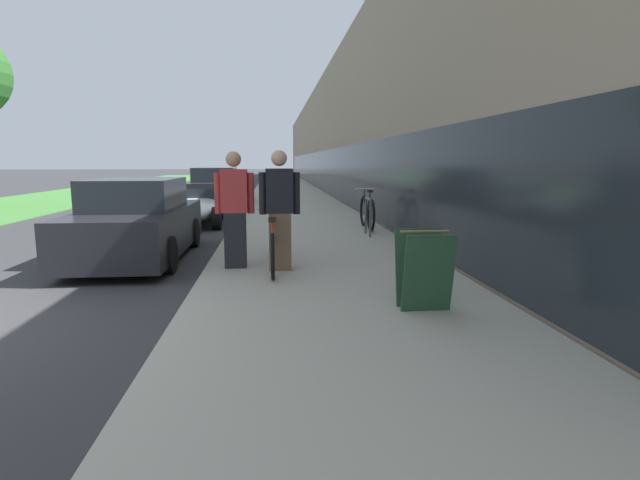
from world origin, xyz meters
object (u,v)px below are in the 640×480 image
at_px(tandem_bicycle, 273,243).
at_px(bike_rack_hoop, 368,213).
at_px(sandwich_board_sign, 424,270).
at_px(vintage_roadster_curbside, 192,210).
at_px(parked_sedan_curbside, 138,223).
at_px(parked_sedan_far, 215,188).
at_px(cruiser_bike_nearest, 367,212).
at_px(person_bystander, 235,210).
at_px(person_rider, 280,211).

height_order(tandem_bicycle, bike_rack_hoop, bike_rack_hoop).
distance_m(sandwich_board_sign, vintage_roadster_curbside, 9.88).
height_order(sandwich_board_sign, vintage_roadster_curbside, sandwich_board_sign).
distance_m(parked_sedan_curbside, parked_sedan_far, 11.34).
distance_m(cruiser_bike_nearest, parked_sedan_far, 9.70).
xyz_separation_m(person_bystander, parked_sedan_far, (-1.74, 12.79, -0.33)).
distance_m(cruiser_bike_nearest, parked_sedan_curbside, 5.54).
bearing_deg(sandwich_board_sign, person_bystander, 132.75).
height_order(person_bystander, vintage_roadster_curbside, person_bystander).
distance_m(tandem_bicycle, parked_sedan_curbside, 2.79).
xyz_separation_m(tandem_bicycle, sandwich_board_sign, (1.69, -2.57, 0.09)).
relative_size(tandem_bicycle, person_rider, 1.47).
bearing_deg(parked_sedan_curbside, sandwich_board_sign, -43.39).
bearing_deg(parked_sedan_far, person_bystander, -82.27).
bearing_deg(sandwich_board_sign, parked_sedan_far, 104.73).
xyz_separation_m(person_rider, parked_sedan_far, (-2.43, 13.03, -0.34)).
height_order(cruiser_bike_nearest, parked_sedan_curbside, parked_sedan_curbside).
height_order(vintage_roadster_curbside, parked_sedan_far, parked_sedan_far).
bearing_deg(person_rider, vintage_roadster_curbside, 109.26).
bearing_deg(person_bystander, parked_sedan_far, 97.73).
bearing_deg(parked_sedan_curbside, cruiser_bike_nearest, 30.70).
xyz_separation_m(bike_rack_hoop, parked_sedan_curbside, (-4.57, -1.74, 0.04)).
bearing_deg(parked_sedan_far, sandwich_board_sign, -75.27).
distance_m(person_rider, vintage_roadster_curbside, 7.26).
bearing_deg(sandwich_board_sign, person_rider, 125.42).
bearing_deg(cruiser_bike_nearest, person_bystander, -124.20).
xyz_separation_m(person_bystander, sandwich_board_sign, (2.27, -2.46, -0.46)).
distance_m(bike_rack_hoop, parked_sedan_curbside, 4.89).
distance_m(person_bystander, parked_sedan_curbside, 2.38).
bearing_deg(vintage_roadster_curbside, parked_sedan_far, 90.40).
relative_size(person_bystander, parked_sedan_curbside, 0.43).
bearing_deg(cruiser_bike_nearest, sandwich_board_sign, -95.35).
xyz_separation_m(parked_sedan_curbside, vintage_roadster_curbside, (0.17, 5.14, -0.26)).
relative_size(sandwich_board_sign, vintage_roadster_curbside, 0.21).
bearing_deg(sandwich_board_sign, tandem_bicycle, 123.42).
relative_size(person_rider, parked_sedan_far, 0.45).
height_order(sandwich_board_sign, parked_sedan_curbside, parked_sedan_curbside).
bearing_deg(parked_sedan_far, cruiser_bike_nearest, -61.42).
xyz_separation_m(tandem_bicycle, vintage_roadster_curbside, (-2.27, 6.48, -0.07)).
relative_size(person_rider, person_bystander, 1.01).
height_order(bike_rack_hoop, parked_sedan_far, parked_sedan_far).
xyz_separation_m(person_rider, parked_sedan_curbside, (-2.55, 1.69, -0.36)).
bearing_deg(tandem_bicycle, person_rider, -71.65).
relative_size(parked_sedan_curbside, parked_sedan_far, 1.05).
bearing_deg(person_bystander, vintage_roadster_curbside, 104.40).
xyz_separation_m(tandem_bicycle, parked_sedan_curbside, (-2.44, 1.34, 0.19)).
bearing_deg(person_rider, bike_rack_hoop, 59.41).
height_order(parked_sedan_curbside, vintage_roadster_curbside, parked_sedan_curbside).
height_order(person_bystander, parked_sedan_curbside, person_bystander).
bearing_deg(parked_sedan_curbside, person_rider, -33.44).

